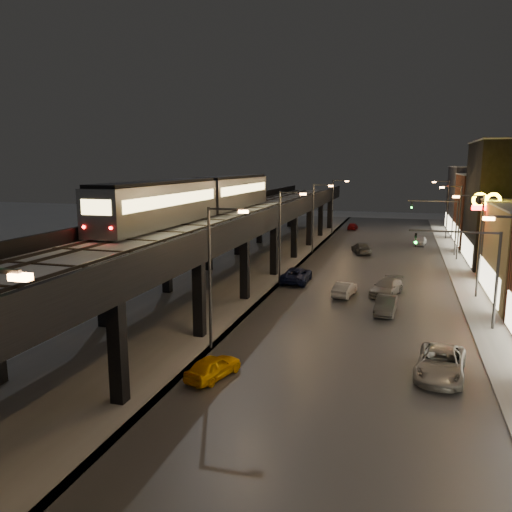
# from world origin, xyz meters

# --- Properties ---
(ground) EXTENTS (220.00, 220.00, 0.00)m
(ground) POSITION_xyz_m (0.00, 0.00, 0.00)
(ground) COLOR silver
(road_surface) EXTENTS (17.00, 120.00, 0.06)m
(road_surface) POSITION_xyz_m (7.50, 35.00, 0.03)
(road_surface) COLOR #46474D
(road_surface) RESTS_ON ground
(sidewalk_right) EXTENTS (4.00, 120.00, 0.14)m
(sidewalk_right) POSITION_xyz_m (17.50, 35.00, 0.07)
(sidewalk_right) COLOR #9FA1A8
(sidewalk_right) RESTS_ON ground
(under_viaduct_pavement) EXTENTS (11.00, 120.00, 0.06)m
(under_viaduct_pavement) POSITION_xyz_m (-6.00, 35.00, 0.03)
(under_viaduct_pavement) COLOR #9FA1A8
(under_viaduct_pavement) RESTS_ON ground
(elevated_viaduct) EXTENTS (9.00, 100.00, 6.30)m
(elevated_viaduct) POSITION_xyz_m (-6.00, 31.84, 5.62)
(elevated_viaduct) COLOR black
(elevated_viaduct) RESTS_ON ground
(viaduct_trackbed) EXTENTS (8.40, 100.00, 0.32)m
(viaduct_trackbed) POSITION_xyz_m (-6.01, 31.97, 6.39)
(viaduct_trackbed) COLOR #B2B7C1
(viaduct_trackbed) RESTS_ON elevated_viaduct
(viaduct_parapet_streetside) EXTENTS (0.30, 100.00, 1.10)m
(viaduct_parapet_streetside) POSITION_xyz_m (-1.65, 32.00, 6.85)
(viaduct_parapet_streetside) COLOR black
(viaduct_parapet_streetside) RESTS_ON elevated_viaduct
(viaduct_parapet_far) EXTENTS (0.30, 100.00, 1.10)m
(viaduct_parapet_far) POSITION_xyz_m (-10.35, 32.00, 6.85)
(viaduct_parapet_far) COLOR black
(viaduct_parapet_far) RESTS_ON elevated_viaduct
(building_e) EXTENTS (12.20, 12.20, 10.16)m
(building_e) POSITION_xyz_m (23.99, 62.00, 5.08)
(building_e) COLOR brown
(building_e) RESTS_ON ground
(building_f) EXTENTS (12.20, 16.20, 11.16)m
(building_f) POSITION_xyz_m (23.99, 76.00, 5.58)
(building_f) COLOR #303039
(building_f) RESTS_ON ground
(streetlight_left_1) EXTENTS (2.57, 0.28, 9.00)m
(streetlight_left_1) POSITION_xyz_m (-0.43, 13.00, 5.24)
(streetlight_left_1) COLOR #38383A
(streetlight_left_1) RESTS_ON ground
(streetlight_left_2) EXTENTS (2.57, 0.28, 9.00)m
(streetlight_left_2) POSITION_xyz_m (-0.43, 31.00, 5.24)
(streetlight_left_2) COLOR #38383A
(streetlight_left_2) RESTS_ON ground
(streetlight_right_2) EXTENTS (2.56, 0.28, 9.00)m
(streetlight_right_2) POSITION_xyz_m (16.73, 31.00, 5.24)
(streetlight_right_2) COLOR #38383A
(streetlight_right_2) RESTS_ON ground
(streetlight_left_3) EXTENTS (2.57, 0.28, 9.00)m
(streetlight_left_3) POSITION_xyz_m (-0.43, 49.00, 5.24)
(streetlight_left_3) COLOR #38383A
(streetlight_left_3) RESTS_ON ground
(streetlight_right_3) EXTENTS (2.56, 0.28, 9.00)m
(streetlight_right_3) POSITION_xyz_m (16.73, 49.00, 5.24)
(streetlight_right_3) COLOR #38383A
(streetlight_right_3) RESTS_ON ground
(streetlight_left_4) EXTENTS (2.57, 0.28, 9.00)m
(streetlight_left_4) POSITION_xyz_m (-0.43, 67.00, 5.24)
(streetlight_left_4) COLOR #38383A
(streetlight_left_4) RESTS_ON ground
(streetlight_right_4) EXTENTS (2.56, 0.28, 9.00)m
(streetlight_right_4) POSITION_xyz_m (16.73, 67.00, 5.24)
(streetlight_right_4) COLOR #38383A
(streetlight_right_4) RESTS_ON ground
(traffic_light_rig_a) EXTENTS (6.10, 0.34, 7.00)m
(traffic_light_rig_a) POSITION_xyz_m (15.84, 22.00, 4.50)
(traffic_light_rig_a) COLOR #38383A
(traffic_light_rig_a) RESTS_ON ground
(traffic_light_rig_b) EXTENTS (6.10, 0.34, 7.00)m
(traffic_light_rig_b) POSITION_xyz_m (15.84, 52.00, 4.50)
(traffic_light_rig_b) COLOR #38383A
(traffic_light_rig_b) RESTS_ON ground
(subway_train) EXTENTS (3.00, 36.16, 3.59)m
(subway_train) POSITION_xyz_m (-8.50, 30.98, 8.40)
(subway_train) COLOR gray
(subway_train) RESTS_ON viaduct_trackbed
(car_taxi) EXTENTS (2.47, 3.96, 1.26)m
(car_taxi) POSITION_xyz_m (1.06, 8.89, 0.63)
(car_taxi) COLOR #F4A900
(car_taxi) RESTS_ON ground
(car_near_white) EXTENTS (1.92, 4.04, 1.28)m
(car_near_white) POSITION_xyz_m (5.92, 28.18, 0.64)
(car_near_white) COLOR silver
(car_near_white) RESTS_ON ground
(car_mid_silver) EXTENTS (2.51, 5.34, 1.47)m
(car_mid_silver) POSITION_xyz_m (0.75, 32.14, 0.74)
(car_mid_silver) COLOR #131A42
(car_mid_silver) RESTS_ON ground
(car_mid_dark) EXTENTS (3.20, 5.11, 1.38)m
(car_mid_dark) POSITION_xyz_m (5.53, 50.27, 0.69)
(car_mid_dark) COLOR #535455
(car_mid_dark) RESTS_ON ground
(car_far_white) EXTENTS (1.68, 3.69, 1.23)m
(car_far_white) POSITION_xyz_m (1.98, 74.09, 0.61)
(car_far_white) COLOR maroon
(car_far_white) RESTS_ON ground
(car_onc_silver) EXTENTS (1.76, 4.27, 1.37)m
(car_onc_silver) POSITION_xyz_m (9.62, 23.82, 0.69)
(car_onc_silver) COLOR #474849
(car_onc_silver) RESTS_ON ground
(car_onc_dark) EXTENTS (3.15, 5.63, 1.49)m
(car_onc_dark) POSITION_xyz_m (12.95, 12.64, 0.74)
(car_onc_dark) COLOR #9E9E9E
(car_onc_dark) RESTS_ON ground
(car_onc_white) EXTENTS (3.19, 5.14, 1.39)m
(car_onc_white) POSITION_xyz_m (9.45, 29.62, 0.70)
(car_onc_white) COLOR gray
(car_onc_white) RESTS_ON ground
(car_onc_red) EXTENTS (2.08, 3.96, 1.29)m
(car_onc_red) POSITION_xyz_m (13.04, 59.45, 0.64)
(car_onc_red) COLOR silver
(car_onc_red) RESTS_ON ground
(sign_mcdonalds) EXTENTS (2.65, 0.46, 8.90)m
(sign_mcdonalds) POSITION_xyz_m (18.00, 36.39, 7.08)
(sign_mcdonalds) COLOR #38383A
(sign_mcdonalds) RESTS_ON ground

